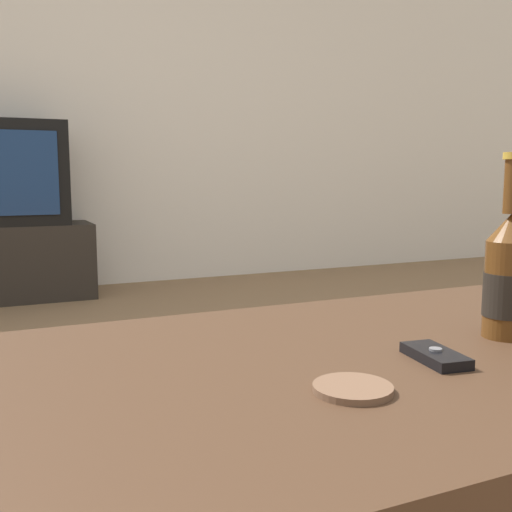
{
  "coord_description": "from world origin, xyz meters",
  "views": [
    {
      "loc": [
        -0.35,
        -0.65,
        0.66
      ],
      "look_at": [
        0.08,
        0.28,
        0.52
      ],
      "focal_mm": 42.0,
      "sensor_mm": 36.0,
      "label": 1
    }
  ],
  "objects_px": {
    "television": "(0,173)",
    "cell_phone": "(435,356)",
    "tv_stand": "(5,263)",
    "beer_bottle": "(508,276)"
  },
  "relations": [
    {
      "from": "television",
      "to": "tv_stand",
      "type": "bearing_deg",
      "value": 90.0
    },
    {
      "from": "television",
      "to": "beer_bottle",
      "type": "relative_size",
      "value": 2.42
    },
    {
      "from": "cell_phone",
      "to": "beer_bottle",
      "type": "bearing_deg",
      "value": 23.48
    },
    {
      "from": "television",
      "to": "cell_phone",
      "type": "distance_m",
      "value": 2.87
    },
    {
      "from": "tv_stand",
      "to": "beer_bottle",
      "type": "relative_size",
      "value": 3.3
    },
    {
      "from": "beer_bottle",
      "to": "cell_phone",
      "type": "xyz_separation_m",
      "value": [
        -0.17,
        -0.05,
        -0.09
      ]
    },
    {
      "from": "tv_stand",
      "to": "beer_bottle",
      "type": "distance_m",
      "value": 2.86
    },
    {
      "from": "tv_stand",
      "to": "television",
      "type": "relative_size",
      "value": 1.36
    },
    {
      "from": "television",
      "to": "cell_phone",
      "type": "bearing_deg",
      "value": -81.08
    },
    {
      "from": "television",
      "to": "beer_bottle",
      "type": "bearing_deg",
      "value": -77.46
    }
  ]
}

